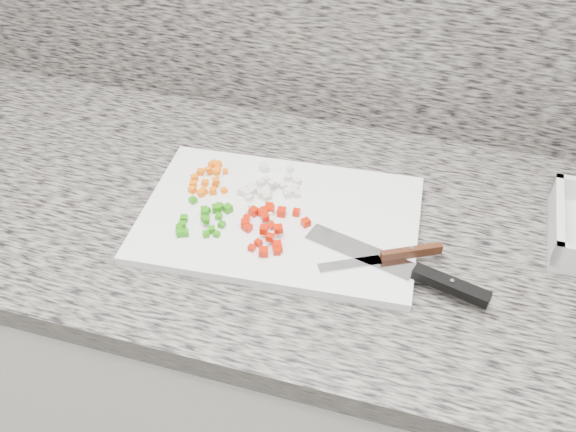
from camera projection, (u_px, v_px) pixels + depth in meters
The scene contains 10 objects.
cabinet at pixel (298, 378), 1.38m from camera, with size 3.92×0.62×0.86m, color white.
countertop at pixel (300, 224), 1.08m from camera, with size 3.96×0.64×0.04m, color slate.
cutting_board at pixel (280, 219), 1.05m from camera, with size 0.45×0.30×0.01m, color white.
carrot_pile at pixel (208, 179), 1.11m from camera, with size 0.07×0.10×0.02m.
onion_pile at pixel (271, 187), 1.09m from camera, with size 0.11×0.11×0.02m.
green_pepper_pile at pixel (205, 217), 1.03m from camera, with size 0.08×0.10×0.02m.
red_pepper_pile at pixel (269, 226), 1.02m from camera, with size 0.11×0.12×0.02m.
garlic_pile at pixel (261, 210), 1.05m from camera, with size 0.06×0.05×0.01m.
chef_knife at pixel (418, 273), 0.94m from camera, with size 0.29×0.10×0.02m.
paring_knife at pixel (396, 255), 0.97m from camera, with size 0.18×0.10×0.02m.
Camera 1 is at (0.21, 0.66, 1.61)m, focal length 40.00 mm.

